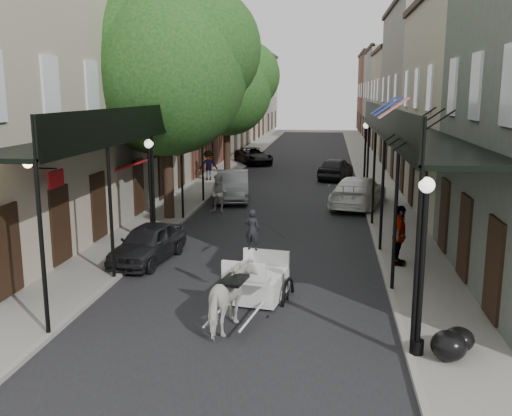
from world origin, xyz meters
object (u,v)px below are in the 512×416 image
(pedestrian_sidewalk_right, at_px, (399,235))
(car_left_near, at_px, (148,243))
(tree_far, at_px, (232,86))
(car_left_far, at_px, (253,156))
(lamppost_right_near, at_px, (422,265))
(tree_near, at_px, (175,66))
(horse, at_px, (232,298))
(car_right_near, at_px, (358,192))
(pedestrian_sidewalk_left, at_px, (208,165))
(lamppost_right_far, at_px, (365,156))
(pedestrian_walking, at_px, (219,194))
(car_right_far, at_px, (336,168))
(car_left_mid, at_px, (233,186))
(lamppost_left, at_px, (150,189))
(carriage, at_px, (262,259))

(pedestrian_sidewalk_right, relative_size, car_left_near, 0.52)
(tree_far, relative_size, car_left_far, 1.92)
(lamppost_right_near, distance_m, pedestrian_sidewalk_right, 6.38)
(tree_near, xyz_separation_m, pedestrian_sidewalk_right, (8.62, -5.88, -5.42))
(horse, distance_m, car_right_near, 15.41)
(tree_near, xyz_separation_m, lamppost_right_near, (8.30, -12.18, -4.44))
(pedestrian_sidewalk_left, relative_size, car_left_near, 0.50)
(tree_near, distance_m, lamppost_right_far, 12.24)
(pedestrian_walking, distance_m, car_right_near, 6.74)
(horse, bearing_deg, pedestrian_sidewalk_right, -120.02)
(pedestrian_sidewalk_left, height_order, car_right_far, pedestrian_sidewalk_left)
(horse, bearing_deg, pedestrian_sidewalk_left, -66.98)
(pedestrian_sidewalk_right, height_order, car_left_mid, pedestrian_sidewalk_right)
(tree_near, relative_size, lamppost_left, 2.60)
(lamppost_left, xyz_separation_m, horse, (4.15, -7.00, -1.27))
(tree_far, distance_m, lamppost_right_far, 11.05)
(lamppost_right_near, distance_m, lamppost_right_far, 20.00)
(tree_far, relative_size, lamppost_left, 2.32)
(horse, height_order, pedestrian_sidewalk_left, pedestrian_sidewalk_left)
(car_right_far, bearing_deg, car_left_far, -35.46)
(tree_far, height_order, lamppost_left, tree_far)
(pedestrian_sidewalk_left, bearing_deg, car_left_far, -118.08)
(carriage, xyz_separation_m, car_left_near, (-4.05, 2.62, -0.39))
(tree_far, xyz_separation_m, horse, (4.30, -25.18, -5.06))
(tree_near, distance_m, car_left_far, 20.49)
(horse, bearing_deg, carriage, -90.00)
(lamppost_right_near, xyz_separation_m, car_left_mid, (-6.78, 17.01, -1.31))
(lamppost_right_near, bearing_deg, lamppost_right_far, 90.00)
(car_left_far, bearing_deg, tree_near, -116.45)
(lamppost_right_near, height_order, lamppost_left, same)
(lamppost_left, bearing_deg, car_left_near, -75.96)
(carriage, distance_m, pedestrian_walking, 11.01)
(tree_far, distance_m, lamppost_left, 18.57)
(lamppost_right_far, relative_size, pedestrian_sidewalk_right, 1.96)
(tree_far, height_order, lamppost_right_near, tree_far)
(lamppost_left, relative_size, car_right_far, 0.90)
(pedestrian_sidewalk_left, distance_m, car_left_near, 16.79)
(lamppost_right_near, xyz_separation_m, car_right_near, (-0.50, 16.00, -1.31))
(tree_near, distance_m, lamppost_right_near, 15.39)
(lamppost_right_near, relative_size, car_left_mid, 0.83)
(lamppost_right_near, bearing_deg, pedestrian_sidewalk_left, 112.19)
(tree_near, xyz_separation_m, car_right_near, (7.80, 3.82, -5.75))
(pedestrian_sidewalk_left, bearing_deg, lamppost_left, 75.81)
(tree_near, distance_m, lamppost_left, 6.10)
(pedestrian_sidewalk_right, xyz_separation_m, car_left_far, (-8.02, 25.51, -0.44))
(carriage, relative_size, car_left_mid, 0.58)
(car_left_far, distance_m, car_right_far, 9.37)
(carriage, xyz_separation_m, pedestrian_sidewalk_right, (3.97, 2.91, 0.06))
(lamppost_left, bearing_deg, pedestrian_walking, 77.57)
(car_left_mid, distance_m, car_right_near, 6.36)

